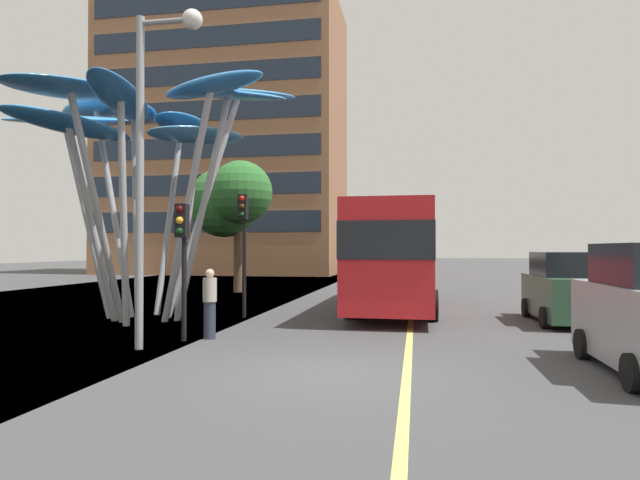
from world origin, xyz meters
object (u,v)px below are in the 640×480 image
Objects in this scene: car_parked_mid at (567,290)px; street_lamp at (154,134)px; pedestrian at (210,304)px; red_bus at (395,251)px; leaf_sculpture at (147,124)px; traffic_light_kerb_far at (243,229)px; traffic_light_kerb_near at (182,241)px.

car_parked_mid is 12.39m from street_lamp.
pedestrian is at bearing -154.22° from car_parked_mid.
pedestrian is (-4.24, -7.32, -1.25)m from red_bus.
leaf_sculpture is at bearing -174.62° from car_parked_mid.
leaf_sculpture is at bearing 136.10° from pedestrian.
red_bus is at bearing 35.55° from traffic_light_kerb_far.
traffic_light_kerb_near is 4.50m from traffic_light_kerb_far.
car_parked_mid is at bearing 27.07° from traffic_light_kerb_near.
street_lamp is (-0.24, -5.53, 1.90)m from traffic_light_kerb_far.
car_parked_mid is at bearing 5.38° from leaf_sculpture.
pedestrian is (3.46, -3.33, -5.31)m from leaf_sculpture.
traffic_light_kerb_near is (2.98, -3.85, -3.79)m from leaf_sculpture.
pedestrian is (0.68, 1.57, -3.88)m from street_lamp.
red_bus is 2.67× the size of car_parked_mid.
pedestrian is at bearing -83.62° from traffic_light_kerb_far.
car_parked_mid is 10.46m from pedestrian.
leaf_sculpture is 1.32× the size of street_lamp.
red_bus is at bearing 58.86° from traffic_light_kerb_near.
traffic_light_kerb_far reaches higher than red_bus.
street_lamp is (2.78, -4.90, -1.43)m from leaf_sculpture.
leaf_sculpture is 6.17m from traffic_light_kerb_near.
traffic_light_kerb_near is (-4.73, -7.83, 0.27)m from red_bus.
red_bus is 3.39× the size of traffic_light_kerb_near.
red_bus is 9.15m from traffic_light_kerb_near.
red_bus is 8.55m from pedestrian.
traffic_light_kerb_far is 10.05m from car_parked_mid.
leaf_sculpture is 2.49× the size of traffic_light_kerb_far.
traffic_light_kerb_near is 1.91× the size of pedestrian.
traffic_light_kerb_near is 0.44× the size of street_lamp.
leaf_sculpture reaches higher than traffic_light_kerb_far.
pedestrian is at bearing 46.50° from traffic_light_kerb_near.
leaf_sculpture is at bearing 119.57° from street_lamp.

